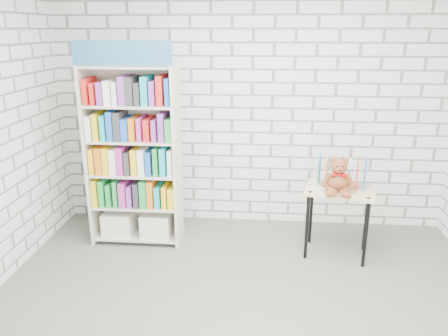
{
  "coord_description": "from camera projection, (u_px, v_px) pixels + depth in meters",
  "views": [
    {
      "loc": [
        0.11,
        -2.99,
        2.27
      ],
      "look_at": [
        -0.23,
        0.95,
        1.0
      ],
      "focal_mm": 35.0,
      "sensor_mm": 36.0,
      "label": 1
    }
  ],
  "objects": [
    {
      "name": "room_shell",
      "position": [
        245.0,
        103.0,
        2.99
      ],
      "size": [
        4.52,
        4.02,
        2.81
      ],
      "color": "silver",
      "rests_on": "ground"
    },
    {
      "name": "ground",
      "position": [
        242.0,
        322.0,
        3.54
      ],
      "size": [
        4.5,
        4.5,
        0.0
      ],
      "primitive_type": "plane",
      "color": "#4E584A",
      "rests_on": "ground"
    },
    {
      "name": "table_books",
      "position": [
        342.0,
        172.0,
        4.45
      ],
      "size": [
        0.51,
        0.3,
        0.28
      ],
      "color": "teal",
      "rests_on": "display_table"
    },
    {
      "name": "bookshelf",
      "position": [
        134.0,
        155.0,
        4.62
      ],
      "size": [
        0.97,
        0.38,
        2.17
      ],
      "color": "beige",
      "rests_on": "ground"
    },
    {
      "name": "display_table",
      "position": [
        339.0,
        198.0,
        4.42
      ],
      "size": [
        0.76,
        0.6,
        0.73
      ],
      "color": "#D7BC81",
      "rests_on": "ground"
    },
    {
      "name": "teddy_bear",
      "position": [
        338.0,
        179.0,
        4.26
      ],
      "size": [
        0.32,
        0.31,
        0.35
      ],
      "color": "brown",
      "rests_on": "display_table"
    }
  ]
}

